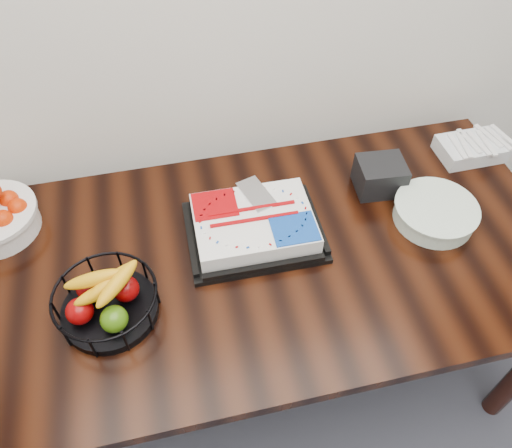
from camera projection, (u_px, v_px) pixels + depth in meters
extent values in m
cube|color=black|center=(266.00, 256.00, 1.49)|extent=(1.80, 0.90, 0.04)
cylinder|color=black|center=(32.00, 278.00, 1.89)|extent=(0.07, 0.07, 0.71)
cylinder|color=black|center=(430.00, 207.00, 2.13)|extent=(0.07, 0.07, 0.71)
cube|color=black|center=(254.00, 232.00, 1.52)|extent=(0.41, 0.32, 0.02)
cube|color=white|center=(254.00, 223.00, 1.49)|extent=(0.36, 0.27, 0.06)
cube|color=#9A0307|center=(214.00, 205.00, 1.49)|extent=(0.13, 0.12, 0.00)
cube|color=#0E3F9F|center=(295.00, 228.00, 1.43)|extent=(0.13, 0.12, 0.00)
cube|color=silver|center=(256.00, 194.00, 1.52)|extent=(0.11, 0.15, 0.00)
cylinder|color=black|center=(111.00, 310.00, 1.34)|extent=(0.26, 0.26, 0.03)
torus|color=black|center=(104.00, 294.00, 1.28)|extent=(0.27, 0.27, 0.01)
cylinder|color=white|center=(435.00, 214.00, 1.54)|extent=(0.25, 0.25, 0.06)
cylinder|color=white|center=(437.00, 207.00, 1.52)|extent=(0.26, 0.26, 0.01)
cube|color=silver|center=(470.00, 149.00, 1.74)|extent=(0.22, 0.15, 0.05)
cube|color=black|center=(380.00, 176.00, 1.61)|extent=(0.16, 0.14, 0.11)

